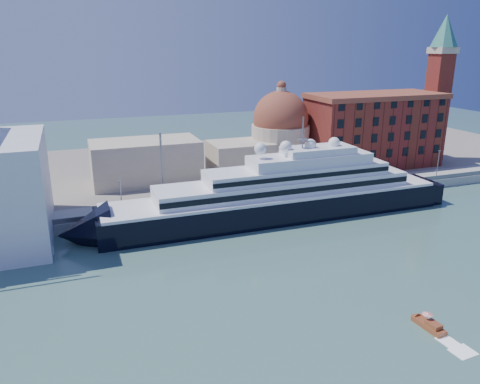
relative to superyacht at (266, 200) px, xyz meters
name	(u,v)px	position (x,y,z in m)	size (l,w,h in m)	color
ground	(301,260)	(-2.48, -23.00, -4.84)	(400.00, 400.00, 0.00)	#365D57
quay	(240,201)	(-2.48, 11.00, -3.59)	(180.00, 10.00, 2.50)	gray
land	(199,165)	(-2.48, 52.00, -3.84)	(260.00, 72.00, 2.00)	slate
quay_fence	(247,200)	(-2.48, 6.50, -1.74)	(180.00, 0.10, 1.20)	slate
superyacht	(266,200)	(0.00, 0.00, 0.00)	(93.85, 13.01, 28.05)	black
service_barge	(18,254)	(-53.92, -3.11, -3.99)	(13.83, 7.44, 2.96)	white
water_taxi	(429,325)	(4.84, -49.76, -4.24)	(2.18, 5.42, 2.51)	maroon
warehouse	(373,130)	(49.52, 29.00, 8.95)	(43.00, 19.00, 23.25)	maroon
campanile	(439,80)	(73.52, 29.00, 23.92)	(8.40, 8.40, 47.00)	maroon
church	(233,145)	(3.91, 34.72, 6.07)	(66.00, 18.00, 25.50)	beige
lamp_posts	(193,175)	(-15.15, 9.27, 5.00)	(120.80, 2.40, 18.00)	slate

